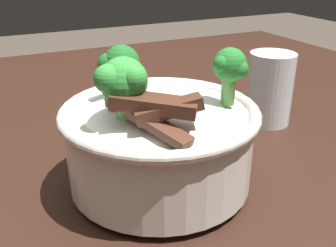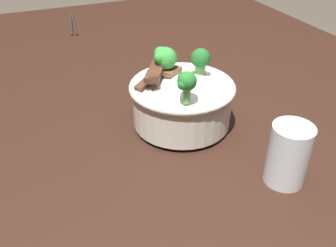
{
  "view_description": "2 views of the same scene",
  "coord_description": "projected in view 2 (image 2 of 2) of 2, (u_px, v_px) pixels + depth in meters",
  "views": [
    {
      "loc": [
        0.01,
        0.45,
        1.02
      ],
      "look_at": [
        -0.15,
        0.11,
        0.86
      ],
      "focal_mm": 41.45,
      "sensor_mm": 36.0,
      "label": 1
    },
    {
      "loc": [
        -0.7,
        0.39,
        1.2
      ],
      "look_at": [
        -0.16,
        0.16,
        0.81
      ],
      "focal_mm": 39.37,
      "sensor_mm": 36.0,
      "label": 2
    }
  ],
  "objects": [
    {
      "name": "rice_bowl",
      "position": [
        182.0,
        97.0,
        0.71
      ],
      "size": [
        0.2,
        0.2,
        0.15
      ],
      "color": "silver",
      "rests_on": "dining_table"
    },
    {
      "name": "chopsticks_pair",
      "position": [
        73.0,
        23.0,
        1.26
      ],
      "size": [
        0.24,
        0.05,
        0.01
      ],
      "color": "#28231E",
      "rests_on": "dining_table"
    },
    {
      "name": "dining_table",
      "position": [
        202.0,
        120.0,
        0.95
      ],
      "size": [
        1.59,
        1.08,
        0.79
      ],
      "color": "black",
      "rests_on": "ground"
    },
    {
      "name": "drinking_glass",
      "position": [
        288.0,
        158.0,
        0.58
      ],
      "size": [
        0.07,
        0.07,
        0.1
      ],
      "color": "white",
      "rests_on": "dining_table"
    }
  ]
}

